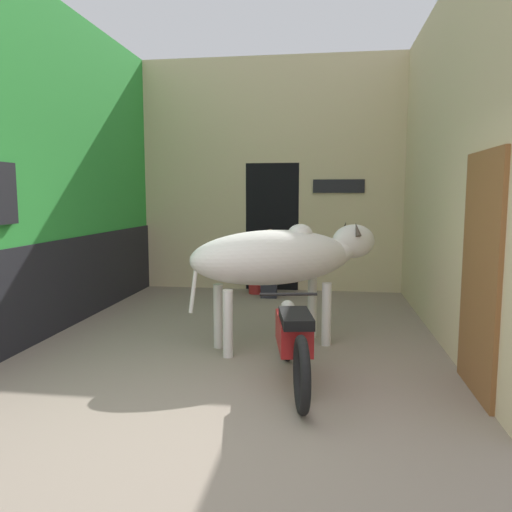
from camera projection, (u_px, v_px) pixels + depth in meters
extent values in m
plane|color=gray|center=(188.00, 426.00, 3.75)|extent=(30.00, 30.00, 0.00)
cube|color=green|center=(63.00, 168.00, 6.55)|extent=(0.18, 5.52, 4.15)
cube|color=black|center=(75.00, 281.00, 6.71)|extent=(0.03, 5.52, 1.16)
cube|color=beige|center=(271.00, 110.00, 8.87)|extent=(4.68, 0.18, 1.86)
cube|color=beige|center=(197.00, 226.00, 9.32)|extent=(1.89, 0.18, 2.30)
cube|color=beige|center=(350.00, 228.00, 8.92)|extent=(1.83, 0.18, 2.30)
cube|color=black|center=(275.00, 226.00, 9.47)|extent=(0.96, 0.90, 2.30)
cube|color=black|center=(339.00, 186.00, 8.76)|extent=(0.89, 0.03, 0.23)
cube|color=beige|center=(449.00, 165.00, 5.87)|extent=(0.18, 5.52, 4.15)
cube|color=brown|center=(481.00, 274.00, 4.27)|extent=(0.05, 1.00, 2.10)
ellipsoid|color=silver|center=(273.00, 257.00, 5.60)|extent=(1.99, 1.50, 0.62)
ellipsoid|color=silver|center=(300.00, 234.00, 5.69)|extent=(0.38, 0.37, 0.23)
cylinder|color=silver|center=(342.00, 250.00, 5.91)|extent=(0.50, 0.45, 0.41)
ellipsoid|color=silver|center=(353.00, 241.00, 5.95)|extent=(0.64, 0.57, 0.40)
cylinder|color=silver|center=(194.00, 282.00, 5.31)|extent=(0.14, 0.10, 0.66)
cylinder|color=silver|center=(312.00, 308.00, 6.06)|extent=(0.11, 0.11, 0.73)
cylinder|color=silver|center=(326.00, 314.00, 5.73)|extent=(0.11, 0.11, 0.73)
cylinder|color=silver|center=(218.00, 316.00, 5.64)|extent=(0.11, 0.11, 0.73)
cylinder|color=silver|center=(228.00, 324.00, 5.31)|extent=(0.11, 0.11, 0.73)
cone|color=#473D33|center=(344.00, 228.00, 6.05)|extent=(0.13, 0.15, 0.18)
cone|color=#473D33|center=(357.00, 229.00, 5.79)|extent=(0.13, 0.15, 0.18)
torus|color=black|center=(302.00, 375.00, 3.94)|extent=(0.18, 0.63, 0.63)
torus|color=black|center=(287.00, 331.00, 5.22)|extent=(0.18, 0.63, 0.63)
cube|color=maroon|center=(293.00, 332.00, 4.56)|extent=(0.40, 0.75, 0.28)
cube|color=black|center=(296.00, 318.00, 4.35)|extent=(0.35, 0.60, 0.09)
cylinder|color=black|center=(288.00, 294.00, 5.03)|extent=(0.58, 0.13, 0.03)
sphere|color=silver|center=(287.00, 307.00, 5.14)|extent=(0.15, 0.15, 0.15)
cube|color=#282833|center=(269.00, 286.00, 8.40)|extent=(0.27, 0.14, 0.41)
cube|color=#282833|center=(270.00, 270.00, 8.46)|extent=(0.27, 0.32, 0.11)
cube|color=#386B42|center=(270.00, 255.00, 8.50)|extent=(0.38, 0.20, 0.49)
sphere|color=tan|center=(270.00, 235.00, 8.46)|extent=(0.20, 0.20, 0.20)
cylinder|color=red|center=(256.00, 283.00, 8.79)|extent=(0.27, 0.27, 0.37)
cylinder|color=red|center=(256.00, 272.00, 8.77)|extent=(0.38, 0.38, 0.04)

